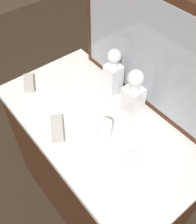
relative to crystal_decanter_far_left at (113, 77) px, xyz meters
name	(u,v)px	position (x,y,z in m)	size (l,w,h in m)	color
ground_plane	(98,198)	(0.12, -0.20, -1.01)	(6.00, 6.00, 0.00)	#2D2319
dresser	(98,167)	(0.12, -0.20, -0.56)	(1.12, 0.61, 0.89)	#381E11
dresser_mirror	(146,51)	(0.12, 0.09, 0.19)	(0.88, 0.03, 0.61)	#381E11
crystal_decanter_far_left	(113,77)	(0.00, 0.00, 0.00)	(0.08, 0.08, 0.28)	white
crystal_decanter_center	(133,100)	(0.19, -0.04, 0.01)	(0.09, 0.09, 0.30)	white
crystal_tumbler_left	(104,130)	(0.20, -0.22, -0.07)	(0.07, 0.07, 0.09)	white
silver_brush_right	(29,83)	(-0.34, -0.33, -0.10)	(0.16, 0.12, 0.02)	#B7A88C
silver_brush_far_right	(57,129)	(0.03, -0.38, -0.10)	(0.17, 0.13, 0.02)	#B7A88C
porcelain_dish	(132,157)	(0.38, -0.20, -0.11)	(0.06, 0.06, 0.01)	silver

